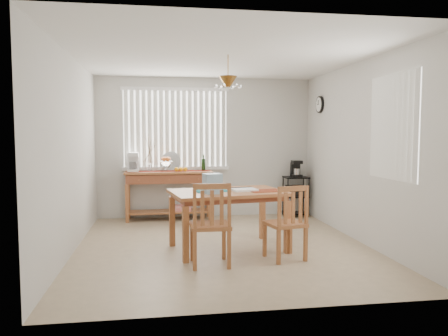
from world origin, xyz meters
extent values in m
cube|color=tan|center=(0.00, 0.00, -0.01)|extent=(4.00, 4.50, 0.01)
cube|color=beige|center=(0.00, 2.30, 1.30)|extent=(4.00, 0.10, 2.60)
cube|color=beige|center=(0.00, -2.30, 1.30)|extent=(4.00, 0.10, 2.60)
cube|color=beige|center=(-2.05, 0.00, 1.30)|extent=(0.10, 4.50, 2.60)
cube|color=beige|center=(2.05, 0.00, 1.30)|extent=(0.10, 4.50, 2.60)
cube|color=white|center=(0.00, 0.00, 2.65)|extent=(4.00, 4.50, 0.10)
cube|color=white|center=(-0.55, 2.25, 1.65)|extent=(1.90, 0.01, 1.40)
cube|color=white|center=(-1.45, 2.23, 1.65)|extent=(0.07, 0.03, 1.40)
cube|color=white|center=(-1.34, 2.23, 1.65)|extent=(0.07, 0.03, 1.40)
cube|color=white|center=(-1.24, 2.23, 1.65)|extent=(0.07, 0.03, 1.40)
cube|color=white|center=(-1.13, 2.23, 1.65)|extent=(0.07, 0.03, 1.40)
cube|color=white|center=(-1.03, 2.23, 1.65)|extent=(0.07, 0.03, 1.40)
cube|color=white|center=(-0.92, 2.23, 1.65)|extent=(0.07, 0.03, 1.40)
cube|color=white|center=(-0.81, 2.23, 1.65)|extent=(0.07, 0.03, 1.40)
cube|color=white|center=(-0.71, 2.23, 1.65)|extent=(0.07, 0.03, 1.40)
cube|color=white|center=(-0.60, 2.23, 1.65)|extent=(0.07, 0.03, 1.40)
cube|color=white|center=(-0.50, 2.23, 1.65)|extent=(0.07, 0.03, 1.40)
cube|color=white|center=(-0.39, 2.23, 1.65)|extent=(0.07, 0.03, 1.40)
cube|color=white|center=(-0.29, 2.23, 1.65)|extent=(0.07, 0.03, 1.40)
cube|color=white|center=(-0.18, 2.23, 1.65)|extent=(0.07, 0.03, 1.40)
cube|color=white|center=(-0.08, 2.23, 1.65)|extent=(0.07, 0.03, 1.40)
cube|color=white|center=(0.03, 2.23, 1.65)|extent=(0.07, 0.03, 1.40)
cube|color=white|center=(0.14, 2.23, 1.65)|extent=(0.07, 0.03, 1.40)
cube|color=white|center=(0.24, 2.23, 1.65)|extent=(0.07, 0.03, 1.40)
cube|color=white|center=(0.35, 2.23, 1.65)|extent=(0.07, 0.03, 1.40)
cube|color=white|center=(-0.55, 2.22, 0.92)|extent=(1.98, 0.06, 0.06)
cube|color=white|center=(-0.55, 2.22, 2.38)|extent=(1.98, 0.06, 0.06)
cube|color=white|center=(2.00, -0.90, 1.65)|extent=(0.01, 1.10, 1.30)
cube|color=white|center=(1.99, -1.40, 1.65)|extent=(0.03, 0.07, 1.30)
cube|color=white|center=(1.99, -1.29, 1.65)|extent=(0.03, 0.07, 1.30)
cube|color=white|center=(1.99, -1.18, 1.65)|extent=(0.03, 0.07, 1.30)
cube|color=white|center=(1.99, -1.07, 1.65)|extent=(0.03, 0.07, 1.30)
cube|color=white|center=(1.99, -0.96, 1.65)|extent=(0.03, 0.07, 1.30)
cube|color=white|center=(1.99, -0.85, 1.65)|extent=(0.03, 0.07, 1.30)
cube|color=white|center=(1.99, -0.74, 1.65)|extent=(0.03, 0.07, 1.30)
cube|color=white|center=(1.99, -0.63, 1.65)|extent=(0.03, 0.07, 1.30)
cube|color=white|center=(1.99, -0.52, 1.65)|extent=(0.03, 0.07, 1.30)
cube|color=white|center=(1.99, -0.41, 1.65)|extent=(0.03, 0.07, 1.30)
cylinder|color=black|center=(1.98, 1.55, 2.08)|extent=(0.04, 0.30, 0.30)
cylinder|color=white|center=(1.95, 1.55, 2.08)|extent=(0.01, 0.25, 0.25)
cylinder|color=brown|center=(0.04, -0.18, 2.43)|extent=(0.01, 0.01, 0.34)
cone|color=brown|center=(0.04, -0.18, 2.25)|extent=(0.24, 0.24, 0.14)
sphere|color=white|center=(0.20, -0.18, 2.19)|extent=(0.05, 0.05, 0.05)
sphere|color=white|center=(0.12, -0.04, 2.19)|extent=(0.05, 0.05, 0.05)
sphere|color=white|center=(-0.04, -0.04, 2.19)|extent=(0.05, 0.05, 0.05)
sphere|color=white|center=(-0.12, -0.18, 2.19)|extent=(0.05, 0.05, 0.05)
sphere|color=white|center=(-0.04, -0.32, 2.19)|extent=(0.05, 0.05, 0.05)
sphere|color=white|center=(0.12, -0.32, 2.19)|extent=(0.05, 0.05, 0.05)
cube|color=#A86539|center=(-0.69, 2.01, 0.86)|extent=(1.57, 0.44, 0.04)
cube|color=brown|center=(-0.69, 2.01, 0.76)|extent=(1.51, 0.40, 0.16)
cube|color=#A86539|center=(-1.43, 1.84, 0.34)|extent=(0.06, 0.06, 0.68)
cube|color=#A86539|center=(0.04, 1.84, 0.34)|extent=(0.06, 0.06, 0.68)
cube|color=#A86539|center=(-1.43, 2.18, 0.34)|extent=(0.06, 0.06, 0.68)
cube|color=#A86539|center=(0.04, 2.18, 0.34)|extent=(0.06, 0.06, 0.68)
cube|color=#A86539|center=(-0.69, 2.01, 0.15)|extent=(1.45, 0.38, 0.03)
cube|color=red|center=(-0.45, 2.01, 0.21)|extent=(0.29, 0.22, 0.10)
cube|color=maroon|center=(-0.69, 2.01, 0.89)|extent=(1.49, 0.24, 0.01)
cube|color=white|center=(-1.32, 2.01, 0.91)|extent=(0.20, 0.24, 0.05)
cube|color=white|center=(-1.32, 2.09, 1.03)|extent=(0.20, 0.08, 0.29)
cube|color=white|center=(-1.32, 1.99, 1.19)|extent=(0.20, 0.22, 0.07)
cylinder|color=white|center=(-1.32, 1.98, 1.00)|extent=(0.13, 0.13, 0.13)
cylinder|color=white|center=(-0.74, 1.99, 0.93)|extent=(0.05, 0.05, 0.10)
cone|color=white|center=(-0.74, 1.99, 1.03)|extent=(0.26, 0.26, 0.09)
sphere|color=red|center=(-0.69, 1.99, 1.11)|extent=(0.08, 0.08, 0.08)
sphere|color=red|center=(-0.72, 2.03, 1.11)|extent=(0.08, 0.08, 0.08)
sphere|color=red|center=(-0.77, 2.03, 1.11)|extent=(0.08, 0.08, 0.08)
sphere|color=red|center=(-0.79, 1.99, 1.11)|extent=(0.08, 0.08, 0.08)
sphere|color=red|center=(-0.77, 1.95, 1.11)|extent=(0.08, 0.08, 0.08)
sphere|color=red|center=(-0.72, 1.95, 1.11)|extent=(0.08, 0.08, 0.08)
sphere|color=orange|center=(-0.55, 1.93, 0.92)|extent=(0.08, 0.08, 0.08)
sphere|color=orange|center=(-0.48, 1.93, 0.92)|extent=(0.08, 0.08, 0.08)
sphere|color=orange|center=(-0.40, 1.93, 0.92)|extent=(0.08, 0.08, 0.08)
cylinder|color=silver|center=(-0.64, 2.19, 1.06)|extent=(0.35, 0.09, 0.35)
cylinder|color=white|center=(-1.04, 2.06, 0.95)|extent=(0.08, 0.08, 0.14)
cylinder|color=#4C3823|center=(-1.04, 2.06, 1.24)|extent=(0.08, 0.04, 0.44)
cylinder|color=#4C3823|center=(-1.04, 2.06, 1.27)|extent=(0.13, 0.06, 0.47)
cylinder|color=#4C3823|center=(-1.04, 2.06, 1.22)|extent=(0.17, 0.08, 0.36)
cylinder|color=#4C3823|center=(-1.04, 2.06, 1.29)|extent=(0.05, 0.03, 0.54)
cylinder|color=#4C3823|center=(-1.04, 2.06, 1.21)|extent=(0.22, 0.10, 0.30)
cylinder|color=black|center=(-0.05, 2.06, 1.00)|extent=(0.07, 0.07, 0.23)
cylinder|color=black|center=(-0.05, 2.06, 1.15)|extent=(0.03, 0.03, 0.08)
cylinder|color=black|center=(1.50, 1.84, 0.38)|extent=(0.02, 0.02, 0.75)
cylinder|color=black|center=(1.90, 1.84, 0.38)|extent=(0.02, 0.02, 0.75)
cylinder|color=black|center=(1.50, 2.16, 0.38)|extent=(0.02, 0.02, 0.75)
cylinder|color=black|center=(1.90, 2.16, 0.38)|extent=(0.02, 0.02, 0.75)
cube|color=black|center=(1.70, 2.00, 0.74)|extent=(0.44, 0.35, 0.03)
cube|color=black|center=(1.70, 2.00, 0.38)|extent=(0.44, 0.35, 0.02)
cube|color=black|center=(1.70, 2.00, 0.05)|extent=(0.44, 0.35, 0.02)
cube|color=black|center=(1.70, 2.00, 0.48)|extent=(0.34, 0.27, 0.19)
cube|color=black|center=(1.70, 1.98, 0.77)|extent=(0.18, 0.21, 0.04)
cube|color=black|center=(1.70, 2.05, 0.88)|extent=(0.18, 0.07, 0.27)
cube|color=black|center=(1.70, 1.98, 1.03)|extent=(0.18, 0.19, 0.06)
cylinder|color=silver|center=(1.70, 1.97, 0.85)|extent=(0.11, 0.11, 0.11)
cube|color=#A86539|center=(0.04, -0.18, 0.78)|extent=(1.63, 1.19, 0.04)
cube|color=brown|center=(0.04, -0.18, 0.72)|extent=(1.51, 1.07, 0.06)
cube|color=#A86539|center=(-0.56, -0.70, 0.35)|extent=(0.09, 0.09, 0.69)
cube|color=#A86539|center=(0.78, -0.47, 0.35)|extent=(0.09, 0.09, 0.69)
cube|color=#A86539|center=(-0.70, 0.12, 0.35)|extent=(0.09, 0.09, 0.69)
cube|color=#A86539|center=(0.65, 0.35, 0.35)|extent=(0.09, 0.09, 0.69)
cube|color=#13696C|center=(-0.18, -0.16, 0.80)|extent=(0.49, 0.39, 0.01)
cube|color=maroon|center=(0.54, -0.26, 0.80)|extent=(0.49, 0.39, 0.01)
cube|color=white|center=(0.26, -0.19, 0.81)|extent=(0.36, 0.31, 0.03)
cube|color=black|center=(0.24, -0.06, 0.82)|extent=(0.32, 0.08, 0.03)
cube|color=#87ABC5|center=(-0.19, -0.38, 0.93)|extent=(0.25, 0.25, 0.26)
cube|color=#A86539|center=(-0.28, -0.83, 0.47)|extent=(0.46, 0.46, 0.04)
cube|color=#A86539|center=(-0.08, -0.63, 0.23)|extent=(0.04, 0.04, 0.45)
cube|color=#A86539|center=(-0.48, -0.63, 0.23)|extent=(0.04, 0.04, 0.45)
cube|color=#A86539|center=(-0.08, -1.03, 0.23)|extent=(0.04, 0.04, 0.45)
cube|color=#A86539|center=(-0.48, -1.03, 0.23)|extent=(0.04, 0.04, 0.45)
cube|color=#A86539|center=(-0.08, -1.04, 0.75)|extent=(0.04, 0.04, 0.51)
cube|color=#A86539|center=(-0.48, -1.04, 0.75)|extent=(0.04, 0.04, 0.51)
cube|color=#A86539|center=(-0.28, -1.04, 0.97)|extent=(0.42, 0.03, 0.07)
cube|color=#A86539|center=(-0.17, -1.04, 0.72)|extent=(0.04, 0.02, 0.41)
cube|color=#A86539|center=(-0.28, -1.04, 0.72)|extent=(0.04, 0.02, 0.41)
cube|color=#A86539|center=(-0.39, -1.04, 0.72)|extent=(0.04, 0.02, 0.41)
cube|color=#A86539|center=(0.68, -0.72, 0.44)|extent=(0.52, 0.52, 0.04)
cube|color=#A86539|center=(0.82, -0.50, 0.21)|extent=(0.05, 0.05, 0.42)
cube|color=#A86539|center=(0.45, -0.58, 0.21)|extent=(0.05, 0.05, 0.42)
cube|color=#A86539|center=(0.90, -0.87, 0.21)|extent=(0.05, 0.05, 0.42)
cube|color=#A86539|center=(0.53, -0.95, 0.21)|extent=(0.05, 0.05, 0.42)
cube|color=#A86539|center=(0.90, -0.88, 0.70)|extent=(0.04, 0.04, 0.48)
cube|color=#A86539|center=(0.54, -0.96, 0.70)|extent=(0.04, 0.04, 0.48)
cube|color=#A86539|center=(0.72, -0.92, 0.91)|extent=(0.39, 0.12, 0.06)
cube|color=#A86539|center=(0.82, -0.89, 0.68)|extent=(0.04, 0.03, 0.38)
cube|color=#A86539|center=(0.72, -0.92, 0.68)|extent=(0.04, 0.03, 0.38)
cube|color=#A86539|center=(0.62, -0.94, 0.68)|extent=(0.04, 0.03, 0.38)
camera|label=1|loc=(-0.88, -5.92, 1.57)|focal=35.00mm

